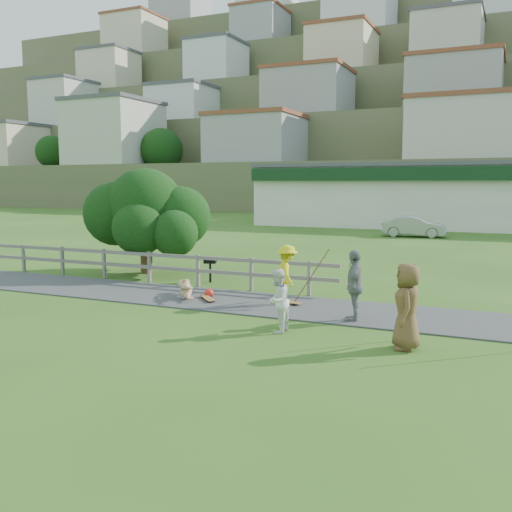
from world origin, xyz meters
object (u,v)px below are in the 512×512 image
object	(u,v)px
skater_rider	(287,277)
tree	(146,224)
spectator_c	(407,307)
bbq	(210,270)
skater_fallen	(186,288)
spectator_b	(354,286)
spectator_a	(277,301)
car_silver	(414,227)

from	to	relation	value
skater_rider	tree	bearing A→B (deg)	35.66
spectator_c	bbq	bearing A→B (deg)	-135.26
skater_rider	spectator_c	distance (m)	4.98
skater_fallen	spectator_b	world-z (taller)	spectator_b
skater_fallen	spectator_a	bearing A→B (deg)	-68.87
car_silver	skater_rider	bearing A→B (deg)	174.94
skater_rider	spectator_a	size ratio (longest dim) A/B	1.09
spectator_c	skater_rider	bearing A→B (deg)	-138.19
spectator_b	car_silver	bearing A→B (deg)	174.02
spectator_c	car_silver	xyz separation A→B (m)	(-3.91, 26.26, -0.25)
spectator_b	skater_fallen	bearing A→B (deg)	-109.35
skater_rider	spectator_c	xyz separation A→B (m)	(3.91, -3.09, 0.10)
car_silver	bbq	distance (m)	21.09
spectator_b	tree	bearing A→B (deg)	-126.56
skater_rider	skater_fallen	xyz separation A→B (m)	(-3.16, -0.38, -0.51)
skater_rider	bbq	size ratio (longest dim) A/B	1.82
skater_rider	spectator_b	bearing A→B (deg)	-146.48
skater_fallen	tree	distance (m)	5.71
skater_rider	spectator_c	bearing A→B (deg)	-157.99
spectator_b	skater_rider	bearing A→B (deg)	-128.18
bbq	spectator_b	bearing A→B (deg)	-47.18
skater_rider	spectator_c	size ratio (longest dim) A/B	0.90
car_silver	tree	xyz separation A→B (m)	(-7.19, -19.86, 1.25)
spectator_c	tree	bearing A→B (deg)	-129.80
skater_rider	tree	distance (m)	8.00
skater_fallen	spectator_a	xyz separation A→B (m)	(4.04, -2.56, 0.45)
spectator_a	bbq	size ratio (longest dim) A/B	1.67
skater_fallen	spectator_c	xyz separation A→B (m)	(7.06, -2.71, 0.61)
spectator_a	car_silver	bearing A→B (deg)	179.57
car_silver	bbq	size ratio (longest dim) A/B	4.51
skater_fallen	bbq	bearing A→B (deg)	67.63
spectator_b	spectator_a	bearing A→B (deg)	-48.99
spectator_a	spectator_c	xyz separation A→B (m)	(3.02, -0.15, 0.16)
skater_rider	bbq	bearing A→B (deg)	28.11
tree	bbq	world-z (taller)	tree
spectator_c	spectator_a	bearing A→B (deg)	-102.64
skater_rider	car_silver	size ratio (longest dim) A/B	0.40
skater_fallen	car_silver	bearing A→B (deg)	45.83
spectator_b	bbq	bearing A→B (deg)	-131.65
car_silver	tree	bearing A→B (deg)	155.02
car_silver	bbq	world-z (taller)	car_silver
skater_fallen	spectator_b	bearing A→B (deg)	-44.57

